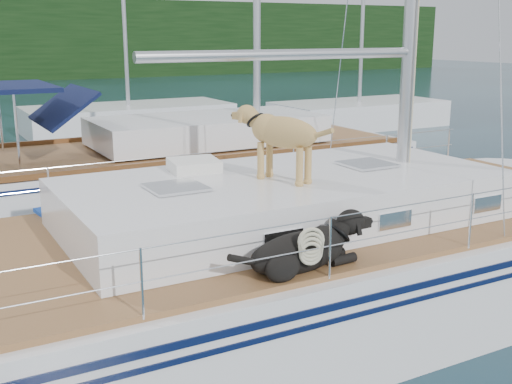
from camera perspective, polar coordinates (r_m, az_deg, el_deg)
ground at (r=7.82m, az=-2.56°, el=-12.20°), size 120.00×120.00×0.00m
main_sailboat at (r=7.59m, az=-1.96°, el=-7.49°), size 12.00×3.81×14.01m
neighbor_sailboat at (r=13.51m, az=-8.46°, el=1.75°), size 11.00×3.50×13.30m
bg_boat_center at (r=23.60m, az=-11.23°, el=6.40°), size 7.20×3.00×11.65m
bg_boat_east at (r=24.69m, az=9.13°, el=6.82°), size 6.40×3.00×11.65m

